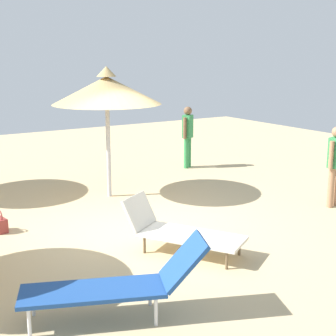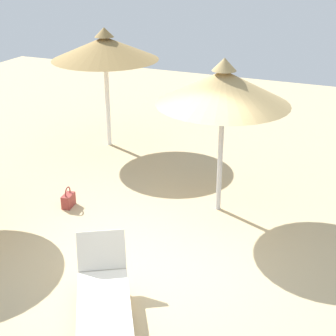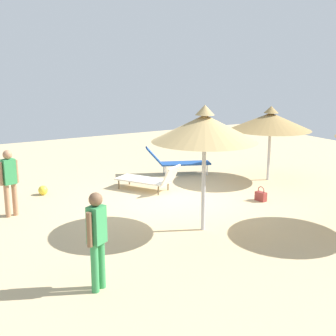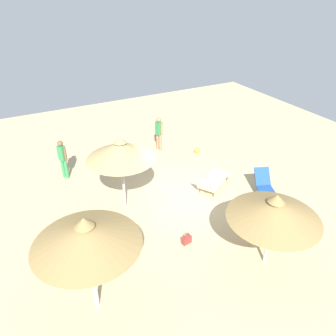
{
  "view_description": "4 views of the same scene",
  "coord_description": "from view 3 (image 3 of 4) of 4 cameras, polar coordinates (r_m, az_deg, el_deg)",
  "views": [
    {
      "loc": [
        7.78,
        -4.12,
        3.07
      ],
      "look_at": [
        0.38,
        0.58,
        1.06
      ],
      "focal_mm": 52.62,
      "sensor_mm": 36.0,
      "label": 1
    },
    {
      "loc": [
        6.35,
        2.93,
        4.59
      ],
      "look_at": [
        -0.41,
        0.04,
        1.35
      ],
      "focal_mm": 54.6,
      "sensor_mm": 36.0,
      "label": 2
    },
    {
      "loc": [
        -9.94,
        6.05,
        3.75
      ],
      "look_at": [
        0.12,
        0.23,
        1.03
      ],
      "focal_mm": 48.56,
      "sensor_mm": 36.0,
      "label": 3
    },
    {
      "loc": [
        -4.94,
        -8.74,
        7.28
      ],
      "look_at": [
        -0.24,
        0.16,
        1.38
      ],
      "focal_mm": 34.81,
      "sensor_mm": 36.0,
      "label": 4
    }
  ],
  "objects": [
    {
      "name": "person_standing_back",
      "position": [
        7.62,
        -8.91,
        -8.32
      ],
      "size": [
        0.33,
        0.41,
        1.71
      ],
      "color": "#338C4C",
      "rests_on": "ground"
    },
    {
      "name": "ground",
      "position": [
        12.25,
        1.21,
        -4.9
      ],
      "size": [
        24.0,
        24.0,
        0.1
      ],
      "primitive_type": "cube",
      "color": "tan"
    },
    {
      "name": "lounge_chair_near_right",
      "position": [
        13.5,
        -2.3,
        -1.37
      ],
      "size": [
        1.99,
        1.58,
        0.83
      ],
      "color": "silver",
      "rests_on": "ground"
    },
    {
      "name": "handbag",
      "position": [
        12.82,
        11.58,
        -3.45
      ],
      "size": [
        0.33,
        0.21,
        0.41
      ],
      "color": "maroon",
      "rests_on": "ground"
    },
    {
      "name": "lounge_chair_near_left",
      "position": [
        15.43,
        1.05,
        0.85
      ],
      "size": [
        1.36,
        2.25,
        0.96
      ],
      "color": "#1E478C",
      "rests_on": "ground"
    },
    {
      "name": "parasol_umbrella_edge",
      "position": [
        14.81,
        12.76,
        5.74
      ],
      "size": [
        2.57,
        2.57,
        2.4
      ],
      "color": "#B2B2B7",
      "rests_on": "ground"
    },
    {
      "name": "beach_ball",
      "position": [
        13.6,
        -15.42,
        -2.71
      ],
      "size": [
        0.27,
        0.27,
        0.27
      ],
      "primitive_type": "sphere",
      "color": "yellow",
      "rests_on": "ground"
    },
    {
      "name": "parasol_umbrella_front",
      "position": [
        9.94,
        4.62,
        5.01
      ],
      "size": [
        2.34,
        2.34,
        2.85
      ],
      "color": "#B2B2B7",
      "rests_on": "ground"
    },
    {
      "name": "person_standing_far_left",
      "position": [
        11.78,
        -19.3,
        -1.26
      ],
      "size": [
        0.28,
        0.48,
        1.67
      ],
      "color": "#A57554",
      "rests_on": "ground"
    }
  ]
}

